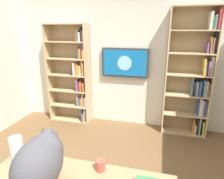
% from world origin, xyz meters
% --- Properties ---
extents(wall_back, '(4.52, 0.06, 2.70)m').
position_xyz_m(wall_back, '(0.00, -2.23, 1.35)').
color(wall_back, silver).
rests_on(wall_back, ground).
extents(bookshelf_left, '(0.77, 0.28, 2.23)m').
position_xyz_m(bookshelf_left, '(-1.23, -2.06, 1.09)').
color(bookshelf_left, tan).
rests_on(bookshelf_left, ground).
extents(bookshelf_right, '(0.84, 0.28, 1.97)m').
position_xyz_m(bookshelf_right, '(1.04, -2.06, 0.99)').
color(bookshelf_right, tan).
rests_on(bookshelf_right, ground).
extents(wall_mounted_tv, '(0.89, 0.07, 0.55)m').
position_xyz_m(wall_mounted_tv, '(0.01, -2.15, 1.26)').
color(wall_mounted_tv, '#333338').
extents(cat, '(0.32, 0.60, 0.41)m').
position_xyz_m(cat, '(0.15, 0.45, 0.95)').
color(cat, '#4C4C51').
rests_on(cat, desk).
extents(paper_towel_roll, '(0.11, 0.11, 0.26)m').
position_xyz_m(paper_towel_roll, '(0.49, 0.29, 0.87)').
color(paper_towel_roll, white).
rests_on(paper_towel_roll, desk).
extents(coffee_mug, '(0.08, 0.08, 0.10)m').
position_xyz_m(coffee_mug, '(-0.24, 0.20, 0.79)').
color(coffee_mug, '#D84C3F').
rests_on(coffee_mug, desk).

